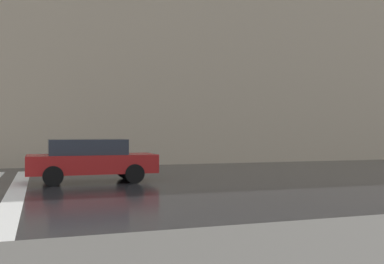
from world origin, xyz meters
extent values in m
cube|color=silver|center=(4.00, -3.82, 0.00)|extent=(13.00, 0.50, 0.01)
cube|color=tan|center=(20.60, -15.55, 8.76)|extent=(16.20, 28.94, 17.52)
cube|color=maroon|center=(5.50, -6.06, 0.61)|extent=(1.75, 4.10, 0.60)
cube|color=#232833|center=(5.50, -5.91, 1.16)|extent=(1.54, 2.46, 0.50)
cylinder|color=black|center=(6.33, -7.31, 0.31)|extent=(0.20, 0.62, 0.62)
cylinder|color=black|center=(4.67, -7.31, 0.31)|extent=(0.20, 0.62, 0.62)
cylinder|color=black|center=(6.33, -4.81, 0.31)|extent=(0.20, 0.62, 0.62)
cylinder|color=black|center=(4.67, -4.81, 0.31)|extent=(0.20, 0.62, 0.62)
camera|label=1|loc=(-9.56, -4.43, 1.62)|focal=42.09mm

